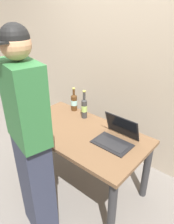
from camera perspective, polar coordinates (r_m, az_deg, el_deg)
ground_plane at (r=2.62m, az=-1.54°, el=-18.27°), size 8.00×8.00×0.00m
desk at (r=2.23m, az=-1.72°, el=-7.67°), size 1.37×0.73×0.70m
laptop at (r=2.01m, az=7.81°, el=-6.46°), size 0.35×0.31×0.24m
beer_bottle_dark at (r=2.36m, az=-0.74°, el=1.22°), size 0.07×0.07×0.32m
beer_bottle_amber at (r=2.54m, az=-3.49°, el=2.75°), size 0.07×0.07×0.28m
person_figure at (r=1.70m, az=-14.90°, el=-8.29°), size 0.42×0.32×1.77m
coffee_mug at (r=2.40m, az=-15.41°, el=-1.45°), size 0.11×0.07×0.10m
back_wall at (r=2.56m, az=10.92°, el=14.07°), size 6.00×0.10×2.60m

